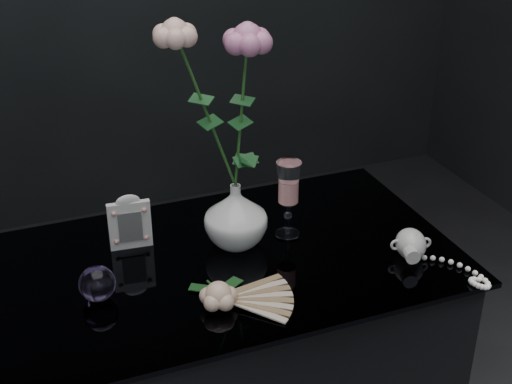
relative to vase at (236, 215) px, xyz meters
name	(u,v)px	position (x,y,z in m)	size (l,w,h in m)	color
vase	(236,215)	(0.00, 0.00, 0.00)	(0.14, 0.14, 0.15)	white
wine_glass	(288,200)	(0.12, -0.01, 0.02)	(0.06, 0.06, 0.18)	white
picture_frame	(130,221)	(-0.22, 0.07, -0.01)	(0.10, 0.07, 0.13)	white
paperweight	(97,284)	(-0.32, -0.10, -0.04)	(0.07, 0.07, 0.07)	#9F7FCE
paper_fan	(226,298)	(-0.09, -0.20, -0.06)	(0.26, 0.21, 0.03)	beige
loose_rose	(218,295)	(-0.11, -0.21, -0.05)	(0.12, 0.16, 0.06)	#FFC5A4
pearl_jar	(411,243)	(0.33, -0.18, -0.04)	(0.22, 0.23, 0.07)	silver
roses	(220,97)	(-0.03, 0.00, 0.28)	(0.23, 0.11, 0.42)	#FFBDAA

